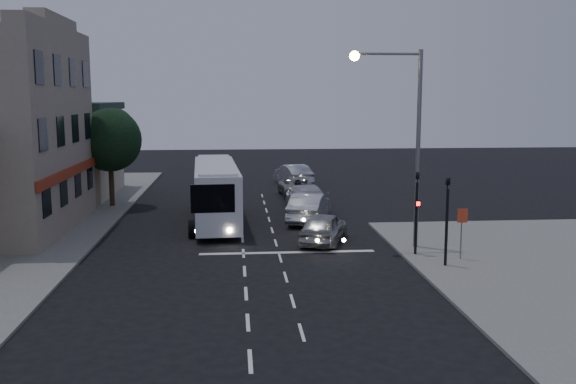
{
  "coord_description": "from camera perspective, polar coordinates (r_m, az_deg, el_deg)",
  "views": [
    {
      "loc": [
        -0.36,
        -26.37,
        7.04
      ],
      "look_at": [
        2.36,
        5.96,
        2.2
      ],
      "focal_mm": 40.0,
      "sensor_mm": 36.0,
      "label": 1
    }
  ],
  "objects": [
    {
      "name": "car_sedan_b",
      "position": [
        40.85,
        1.62,
        -0.37
      ],
      "size": [
        2.49,
        5.34,
        1.51
      ],
      "primitive_type": "imported",
      "rotation": [
        0.0,
        0.0,
        3.22
      ],
      "color": "silver",
      "rests_on": "ground"
    },
    {
      "name": "ground",
      "position": [
        27.3,
        -3.92,
        -6.48
      ],
      "size": [
        120.0,
        120.0,
        0.0
      ],
      "primitive_type": "plane",
      "color": "black"
    },
    {
      "name": "car_suv",
      "position": [
        31.11,
        3.17,
        -3.18
      ],
      "size": [
        3.17,
        4.77,
        1.51
      ],
      "primitive_type": "imported",
      "rotation": [
        0.0,
        0.0,
        2.8
      ],
      "color": "#9E9E9E",
      "rests_on": "ground"
    },
    {
      "name": "car_sedan_c",
      "position": [
        45.66,
        0.79,
        0.5
      ],
      "size": [
        2.6,
        5.16,
        1.4
      ],
      "primitive_type": "imported",
      "rotation": [
        0.0,
        0.0,
        3.2
      ],
      "color": "gray",
      "rests_on": "ground"
    },
    {
      "name": "regulatory_sign",
      "position": [
        28.39,
        15.2,
        -2.87
      ],
      "size": [
        0.45,
        0.12,
        2.2
      ],
      "color": "slate",
      "rests_on": "sidewalk_near"
    },
    {
      "name": "car_sedan_a",
      "position": [
        36.23,
        1.89,
        -1.4
      ],
      "size": [
        3.09,
        5.29,
        1.65
      ],
      "primitive_type": "imported",
      "rotation": [
        0.0,
        0.0,
        2.85
      ],
      "color": "#BBBDC1",
      "rests_on": "ground"
    },
    {
      "name": "car_extra",
      "position": [
        51.52,
        0.46,
        1.56
      ],
      "size": [
        2.94,
        5.33,
        1.66
      ],
      "primitive_type": "imported",
      "rotation": [
        0.0,
        0.0,
        3.39
      ],
      "color": "silver",
      "rests_on": "ground"
    },
    {
      "name": "traffic_signal_main",
      "position": [
        28.66,
        11.38,
        -0.96
      ],
      "size": [
        0.25,
        0.35,
        4.1
      ],
      "color": "black",
      "rests_on": "sidewalk_near"
    },
    {
      "name": "low_building_north",
      "position": [
        48.33,
        -20.62,
        3.61
      ],
      "size": [
        9.4,
        9.4,
        6.5
      ],
      "color": "tan",
      "rests_on": "sidewalk_far"
    },
    {
      "name": "road_markings",
      "position": [
        30.54,
        -1.6,
        -4.83
      ],
      "size": [
        8.0,
        30.55,
        0.01
      ],
      "color": "silver",
      "rests_on": "ground"
    },
    {
      "name": "streetlight",
      "position": [
        29.62,
        10.32,
        5.82
      ],
      "size": [
        3.32,
        0.44,
        9.0
      ],
      "color": "slate",
      "rests_on": "sidewalk_near"
    },
    {
      "name": "tour_bus",
      "position": [
        36.12,
        -6.42,
        0.12
      ],
      "size": [
        2.87,
        11.07,
        3.37
      ],
      "rotation": [
        0.0,
        0.0,
        0.05
      ],
      "color": "silver",
      "rests_on": "ground"
    },
    {
      "name": "street_tree",
      "position": [
        42.21,
        -15.57,
        4.72
      ],
      "size": [
        4.0,
        4.0,
        6.2
      ],
      "color": "black",
      "rests_on": "sidewalk_far"
    },
    {
      "name": "traffic_signal_side",
      "position": [
        27.02,
        13.97,
        -1.61
      ],
      "size": [
        0.18,
        0.15,
        4.1
      ],
      "color": "black",
      "rests_on": "sidewalk_near"
    }
  ]
}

